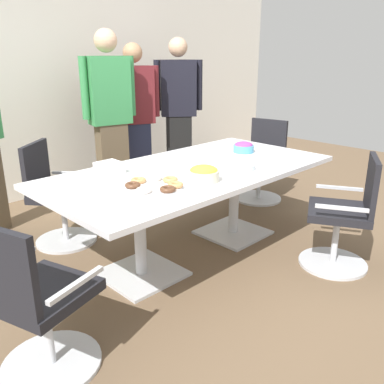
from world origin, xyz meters
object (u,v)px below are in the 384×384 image
Objects in this scene: person_standing_1 at (110,115)px; office_chair_0 at (262,165)px; person_standing_3 at (179,109)px; napkin_pile at (109,168)px; office_chair_2 at (36,307)px; plate_stack at (241,167)px; snack_bowl_candy_mix at (244,147)px; donut_platter at (155,185)px; conference_table at (192,183)px; snack_bowl_chips_yellow at (204,173)px; office_chair_3 at (345,219)px; person_standing_2 at (135,116)px; office_chair_1 at (57,199)px.

office_chair_0 is at bearing 150.19° from person_standing_1.
person_standing_3 is 10.15× the size of napkin_pile.
office_chair_2 is 2.80m from person_standing_1.
office_chair_0 is 0.48× the size of person_standing_1.
snack_bowl_candy_mix is at bearing 36.31° from plate_stack.
plate_stack is at bearing -8.41° from donut_platter.
conference_table is 0.42m from plate_stack.
snack_bowl_candy_mix reaches higher than conference_table.
person_standing_3 is 7.96× the size of snack_bowl_chips_yellow.
office_chair_3 is 0.50× the size of person_standing_3.
donut_platter is at bearing -88.03° from napkin_pile.
office_chair_0 is 1.93m from snack_bowl_chips_yellow.
snack_bowl_candy_mix is at bearing 119.00° from person_standing_1.
person_standing_1 is 0.48m from person_standing_2.
snack_bowl_candy_mix reaches higher than napkin_pile.
snack_bowl_chips_yellow reaches higher than snack_bowl_candy_mix.
office_chair_2 is 0.50× the size of person_standing_3.
conference_table is 0.58m from donut_platter.
person_standing_2 reaches higher than office_chair_3.
office_chair_3 is (0.69, -1.01, -0.22)m from conference_table.
snack_bowl_chips_yellow is at bearing 87.89° from person_standing_2.
office_chair_3 is 2.77m from person_standing_2.
donut_platter is at bearing 87.22° from office_chair_2.
conference_table is at bearing 91.39° from person_standing_1.
office_chair_1 is (-0.70, 1.00, -0.22)m from conference_table.
conference_table is 2.64× the size of office_chair_3.
napkin_pile is (-0.02, 0.52, 0.02)m from donut_platter.
snack_bowl_candy_mix is (0.46, -1.50, -0.19)m from person_standing_1.
person_standing_3 reaches higher than napkin_pile.
snack_bowl_candy_mix is 0.48× the size of donut_platter.
office_chair_3 is at bearing 113.86° from person_standing_3.
napkin_pile is (-2.11, -0.08, 0.39)m from office_chair_0.
person_standing_3 is 2.23m from plate_stack.
office_chair_0 is 1.00× the size of office_chair_3.
office_chair_2 is 1.12m from donut_platter.
snack_bowl_candy_mix is (0.75, 0.07, 0.17)m from conference_table.
plate_stack is (-1.30, -0.72, 0.37)m from office_chair_0.
person_standing_1 is at bearing 119.77° from office_chair_2.
person_standing_2 reaches higher than napkin_pile.
person_standing_3 is 2.48m from snack_bowl_chips_yellow.
conference_table is 1.64m from office_chair_0.
person_standing_2 reaches higher than office_chair_1.
napkin_pile is (-1.93, -1.28, -0.16)m from person_standing_3.
office_chair_3 is 4.73× the size of snack_bowl_candy_mix.
office_chair_3 is 0.91m from plate_stack.
office_chair_3 is at bearing 138.08° from office_chair_0.
conference_table is 0.68m from napkin_pile.
office_chair_3 is at bearing -47.71° from napkin_pile.
person_standing_1 is (0.99, 0.57, 0.59)m from office_chair_1.
conference_table is 0.39m from snack_bowl_chips_yellow.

